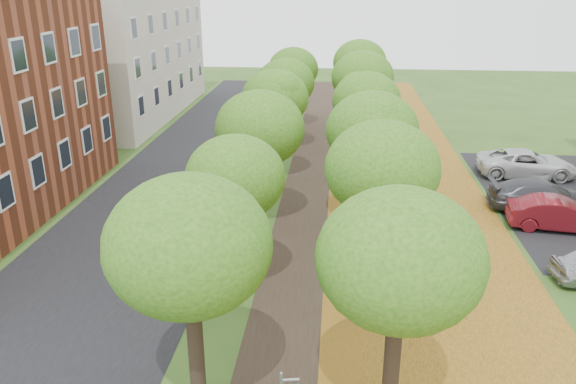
# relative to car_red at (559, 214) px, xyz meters

# --- Properties ---
(street_asphalt) EXTENTS (8.00, 70.00, 0.01)m
(street_asphalt) POSITION_rel_car_red_xyz_m (-18.50, 2.60, -0.71)
(street_asphalt) COLOR black
(street_asphalt) RESTS_ON ground
(footpath) EXTENTS (3.20, 70.00, 0.01)m
(footpath) POSITION_rel_car_red_xyz_m (-11.00, 2.60, -0.71)
(footpath) COLOR black
(footpath) RESTS_ON ground
(leaf_verge) EXTENTS (7.50, 70.00, 0.01)m
(leaf_verge) POSITION_rel_car_red_xyz_m (-6.00, 2.60, -0.71)
(leaf_verge) COLOR #AB6B1F
(leaf_verge) RESTS_ON ground
(tree_row_west) EXTENTS (3.57, 33.57, 5.95)m
(tree_row_west) POSITION_rel_car_red_xyz_m (-13.20, 2.60, 3.68)
(tree_row_west) COLOR black
(tree_row_west) RESTS_ON ground
(tree_row_east) EXTENTS (3.57, 33.57, 5.95)m
(tree_row_east) POSITION_rel_car_red_xyz_m (-8.40, 2.60, 3.68)
(tree_row_east) COLOR black
(tree_row_east) RESTS_ON ground
(building_cream) EXTENTS (10.30, 20.30, 10.40)m
(building_cream) POSITION_rel_car_red_xyz_m (-28.00, 20.60, 4.50)
(building_cream) COLOR beige
(building_cream) RESTS_ON ground
(car_red) EXTENTS (4.48, 2.04, 1.43)m
(car_red) POSITION_rel_car_red_xyz_m (0.00, 0.00, 0.00)
(car_red) COLOR maroon
(car_red) RESTS_ON ground
(car_grey) EXTENTS (5.06, 2.14, 1.46)m
(car_grey) POSITION_rel_car_red_xyz_m (0.00, 2.24, 0.02)
(car_grey) COLOR #36373B
(car_grey) RESTS_ON ground
(car_white) EXTENTS (5.43, 2.64, 1.49)m
(car_white) POSITION_rel_car_red_xyz_m (0.80, 7.32, 0.03)
(car_white) COLOR beige
(car_white) RESTS_ON ground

